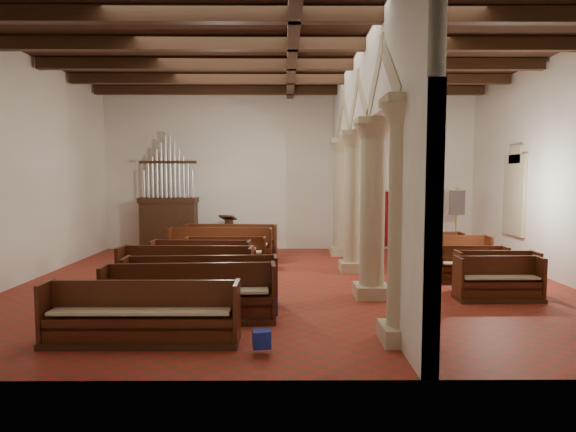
% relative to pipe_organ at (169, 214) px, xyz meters
% --- Properties ---
extents(floor, '(14.00, 14.00, 0.00)m').
position_rel_pipe_organ_xyz_m(floor, '(4.50, -5.50, -1.37)').
color(floor, maroon).
rests_on(floor, ground).
extents(ceiling, '(14.00, 14.00, 0.00)m').
position_rel_pipe_organ_xyz_m(ceiling, '(4.50, -5.50, 4.63)').
color(ceiling, black).
rests_on(ceiling, wall_back).
extents(wall_back, '(14.00, 0.02, 6.00)m').
position_rel_pipe_organ_xyz_m(wall_back, '(4.50, 0.50, 1.63)').
color(wall_back, white).
rests_on(wall_back, floor).
extents(wall_front, '(14.00, 0.02, 6.00)m').
position_rel_pipe_organ_xyz_m(wall_front, '(4.50, -11.50, 1.63)').
color(wall_front, white).
rests_on(wall_front, floor).
extents(wall_left, '(0.02, 12.00, 6.00)m').
position_rel_pipe_organ_xyz_m(wall_left, '(-2.50, -5.50, 1.63)').
color(wall_left, white).
rests_on(wall_left, floor).
extents(wall_right, '(0.02, 12.00, 6.00)m').
position_rel_pipe_organ_xyz_m(wall_right, '(11.50, -5.50, 1.63)').
color(wall_right, white).
rests_on(wall_right, floor).
extents(ceiling_beams, '(13.80, 11.80, 0.30)m').
position_rel_pipe_organ_xyz_m(ceiling_beams, '(4.50, -5.50, 4.45)').
color(ceiling_beams, '#392012').
rests_on(ceiling_beams, wall_back).
extents(arcade, '(0.90, 11.90, 6.00)m').
position_rel_pipe_organ_xyz_m(arcade, '(6.30, -5.50, 2.19)').
color(arcade, tan).
rests_on(arcade, floor).
extents(window_right_b, '(0.03, 1.00, 2.20)m').
position_rel_pipe_organ_xyz_m(window_right_b, '(11.48, -3.00, 0.83)').
color(window_right_b, '#2C6553').
rests_on(window_right_b, wall_right).
extents(window_back, '(1.00, 0.03, 2.20)m').
position_rel_pipe_organ_xyz_m(window_back, '(9.50, 0.48, 0.83)').
color(window_back, '#2C6553').
rests_on(window_back, wall_back).
extents(pipe_organ, '(2.10, 0.85, 4.40)m').
position_rel_pipe_organ_xyz_m(pipe_organ, '(0.00, 0.00, 0.00)').
color(pipe_organ, '#392012').
rests_on(pipe_organ, floor).
extents(lectern, '(0.66, 0.69, 1.36)m').
position_rel_pipe_organ_xyz_m(lectern, '(2.23, -0.01, -0.81)').
color(lectern, '#342310').
rests_on(lectern, floor).
extents(dossal_curtain, '(1.80, 0.07, 2.17)m').
position_rel_pipe_organ_xyz_m(dossal_curtain, '(8.00, 0.42, -0.21)').
color(dossal_curtain, maroon).
rests_on(dossal_curtain, floor).
extents(processional_banner, '(0.57, 0.72, 2.47)m').
position_rel_pipe_organ_xyz_m(processional_banner, '(10.40, -0.92, -0.56)').
color(processional_banner, '#392012').
rests_on(processional_banner, floor).
extents(hymnal_box_a, '(0.31, 0.27, 0.28)m').
position_rel_pipe_organ_xyz_m(hymnal_box_a, '(3.95, -10.51, -1.13)').
color(hymnal_box_a, navy).
rests_on(hymnal_box_a, floor).
extents(hymnal_box_b, '(0.42, 0.38, 0.34)m').
position_rel_pipe_organ_xyz_m(hymnal_box_b, '(3.97, -8.72, -1.10)').
color(hymnal_box_b, navy).
rests_on(hymnal_box_b, floor).
extents(hymnal_box_c, '(0.37, 0.32, 0.33)m').
position_rel_pipe_organ_xyz_m(hymnal_box_c, '(3.17, -6.82, -1.11)').
color(hymnal_box_c, '#16379A').
rests_on(hymnal_box_c, floor).
extents(tube_heater_a, '(0.83, 0.43, 0.09)m').
position_rel_pipe_organ_xyz_m(tube_heater_a, '(1.96, -9.88, -1.21)').
color(tube_heater_a, silver).
rests_on(tube_heater_a, floor).
extents(tube_heater_b, '(0.99, 0.26, 0.10)m').
position_rel_pipe_organ_xyz_m(tube_heater_b, '(1.32, -9.86, -1.21)').
color(tube_heater_b, silver).
rests_on(tube_heater_b, floor).
extents(nave_pew_0, '(3.23, 0.71, 1.04)m').
position_rel_pipe_organ_xyz_m(nave_pew_0, '(1.94, -10.04, -1.03)').
color(nave_pew_0, '#392012').
rests_on(nave_pew_0, floor).
extents(nave_pew_1, '(3.30, 0.95, 1.11)m').
position_rel_pipe_organ_xyz_m(nave_pew_1, '(2.50, -8.83, -1.01)').
color(nave_pew_1, '#392012').
rests_on(nave_pew_1, floor).
extents(nave_pew_2, '(3.26, 0.89, 1.08)m').
position_rel_pipe_organ_xyz_m(nave_pew_2, '(2.54, -7.77, -1.02)').
color(nave_pew_2, '#392012').
rests_on(nave_pew_2, floor).
extents(nave_pew_3, '(3.14, 0.87, 1.15)m').
position_rel_pipe_organ_xyz_m(nave_pew_3, '(2.01, -6.78, -0.99)').
color(nave_pew_3, '#392012').
rests_on(nave_pew_3, floor).
extents(nave_pew_4, '(2.76, 0.83, 0.96)m').
position_rel_pipe_organ_xyz_m(nave_pew_4, '(2.23, -5.88, -1.05)').
color(nave_pew_4, '#392012').
rests_on(nave_pew_4, floor).
extents(nave_pew_5, '(2.76, 0.81, 1.01)m').
position_rel_pipe_organ_xyz_m(nave_pew_5, '(1.99, -4.72, -1.04)').
color(nave_pew_5, '#392012').
rests_on(nave_pew_5, floor).
extents(nave_pew_6, '(2.40, 0.65, 0.96)m').
position_rel_pipe_organ_xyz_m(nave_pew_6, '(2.54, -3.56, -1.05)').
color(nave_pew_6, '#392012').
rests_on(nave_pew_6, floor).
extents(nave_pew_7, '(3.31, 0.77, 1.13)m').
position_rel_pipe_organ_xyz_m(nave_pew_7, '(2.25, -2.56, -1.00)').
color(nave_pew_7, '#392012').
rests_on(nave_pew_7, floor).
extents(nave_pew_8, '(3.17, 0.94, 1.13)m').
position_rel_pipe_organ_xyz_m(nave_pew_8, '(2.47, -1.49, -1.00)').
color(nave_pew_8, '#392012').
rests_on(nave_pew_8, floor).
extents(aisle_pew_0, '(1.90, 0.67, 0.98)m').
position_rel_pipe_organ_xyz_m(aisle_pew_0, '(9.11, -7.28, -1.04)').
color(aisle_pew_0, '#392012').
rests_on(aisle_pew_0, floor).
extents(aisle_pew_1, '(1.92, 0.76, 1.00)m').
position_rel_pipe_organ_xyz_m(aisle_pew_1, '(9.36, -6.60, -1.03)').
color(aisle_pew_1, '#392012').
rests_on(aisle_pew_1, floor).
extents(aisle_pew_2, '(1.80, 0.71, 0.95)m').
position_rel_pipe_organ_xyz_m(aisle_pew_2, '(9.21, -5.46, -1.05)').
color(aisle_pew_2, '#392012').
rests_on(aisle_pew_2, floor).
extents(aisle_pew_3, '(2.13, 0.78, 1.06)m').
position_rel_pipe_organ_xyz_m(aisle_pew_3, '(9.20, -4.09, -1.02)').
color(aisle_pew_3, '#392012').
rests_on(aisle_pew_3, floor).
extents(aisle_pew_4, '(1.87, 0.75, 1.05)m').
position_rel_pipe_organ_xyz_m(aisle_pew_4, '(8.89, -3.07, -1.02)').
color(aisle_pew_4, '#392012').
rests_on(aisle_pew_4, floor).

